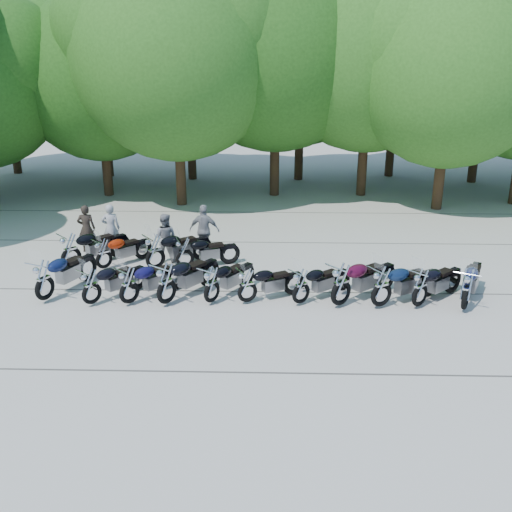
{
  "coord_description": "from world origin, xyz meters",
  "views": [
    {
      "loc": [
        0.45,
        -14.47,
        6.87
      ],
      "look_at": [
        0.0,
        1.5,
        1.1
      ],
      "focal_mm": 42.0,
      "sensor_mm": 36.0,
      "label": 1
    }
  ],
  "objects_px": {
    "motorcycle_11": "(70,250)",
    "rider_0": "(86,228)",
    "rider_3": "(111,228)",
    "motorcycle_0": "(44,279)",
    "motorcycle_6": "(301,285)",
    "motorcycle_1": "(91,285)",
    "motorcycle_5": "(247,284)",
    "motorcycle_4": "(212,284)",
    "motorcycle_13": "(155,251)",
    "motorcycle_7": "(341,283)",
    "motorcycle_9": "(420,287)",
    "motorcycle_12": "(103,253)",
    "motorcycle_2": "(129,284)",
    "motorcycle_3": "(166,282)",
    "rider_2": "(204,230)",
    "motorcycle_10": "(467,288)",
    "motorcycle_8": "(382,286)",
    "motorcycle_14": "(185,252)",
    "rider_1": "(165,237)"
  },
  "relations": [
    {
      "from": "motorcycle_13",
      "to": "rider_0",
      "type": "relative_size",
      "value": 1.42
    },
    {
      "from": "motorcycle_4",
      "to": "motorcycle_9",
      "type": "distance_m",
      "value": 5.65
    },
    {
      "from": "motorcycle_5",
      "to": "motorcycle_8",
      "type": "height_order",
      "value": "motorcycle_8"
    },
    {
      "from": "motorcycle_8",
      "to": "rider_2",
      "type": "height_order",
      "value": "rider_2"
    },
    {
      "from": "motorcycle_4",
      "to": "rider_0",
      "type": "xyz_separation_m",
      "value": [
        -4.7,
        4.25,
        0.22
      ]
    },
    {
      "from": "motorcycle_13",
      "to": "motorcycle_11",
      "type": "bearing_deg",
      "value": 52.47
    },
    {
      "from": "motorcycle_6",
      "to": "motorcycle_12",
      "type": "bearing_deg",
      "value": 29.51
    },
    {
      "from": "motorcycle_9",
      "to": "motorcycle_14",
      "type": "xyz_separation_m",
      "value": [
        -6.76,
        2.76,
        -0.05
      ]
    },
    {
      "from": "motorcycle_3",
      "to": "motorcycle_5",
      "type": "height_order",
      "value": "motorcycle_3"
    },
    {
      "from": "motorcycle_12",
      "to": "rider_3",
      "type": "xyz_separation_m",
      "value": [
        -0.19,
        1.74,
        0.27
      ]
    },
    {
      "from": "motorcycle_2",
      "to": "motorcycle_7",
      "type": "xyz_separation_m",
      "value": [
        5.77,
        0.03,
        0.09
      ]
    },
    {
      "from": "motorcycle_9",
      "to": "motorcycle_7",
      "type": "bearing_deg",
      "value": 47.61
    },
    {
      "from": "motorcycle_0",
      "to": "motorcycle_5",
      "type": "height_order",
      "value": "motorcycle_0"
    },
    {
      "from": "motorcycle_7",
      "to": "rider_2",
      "type": "distance_m",
      "value": 5.85
    },
    {
      "from": "rider_1",
      "to": "rider_2",
      "type": "xyz_separation_m",
      "value": [
        1.23,
        0.6,
        0.07
      ]
    },
    {
      "from": "motorcycle_13",
      "to": "motorcycle_7",
      "type": "bearing_deg",
      "value": -152.94
    },
    {
      "from": "motorcycle_14",
      "to": "rider_2",
      "type": "bearing_deg",
      "value": -39.97
    },
    {
      "from": "motorcycle_4",
      "to": "motorcycle_10",
      "type": "height_order",
      "value": "motorcycle_10"
    },
    {
      "from": "rider_3",
      "to": "motorcycle_14",
      "type": "bearing_deg",
      "value": 143.67
    },
    {
      "from": "motorcycle_2",
      "to": "motorcycle_9",
      "type": "distance_m",
      "value": 7.9
    },
    {
      "from": "motorcycle_1",
      "to": "rider_2",
      "type": "relative_size",
      "value": 1.21
    },
    {
      "from": "motorcycle_0",
      "to": "rider_3",
      "type": "xyz_separation_m",
      "value": [
        0.79,
        4.23,
        0.16
      ]
    },
    {
      "from": "motorcycle_2",
      "to": "rider_1",
      "type": "relative_size",
      "value": 1.36
    },
    {
      "from": "motorcycle_0",
      "to": "rider_1",
      "type": "distance_m",
      "value": 4.38
    },
    {
      "from": "motorcycle_2",
      "to": "motorcycle_11",
      "type": "height_order",
      "value": "motorcycle_11"
    },
    {
      "from": "motorcycle_0",
      "to": "motorcycle_6",
      "type": "distance_m",
      "value": 7.09
    },
    {
      "from": "motorcycle_2",
      "to": "motorcycle_6",
      "type": "bearing_deg",
      "value": -135.07
    },
    {
      "from": "motorcycle_11",
      "to": "rider_0",
      "type": "height_order",
      "value": "rider_0"
    },
    {
      "from": "motorcycle_1",
      "to": "motorcycle_0",
      "type": "bearing_deg",
      "value": 31.23
    },
    {
      "from": "motorcycle_11",
      "to": "rider_2",
      "type": "bearing_deg",
      "value": -113.56
    },
    {
      "from": "rider_0",
      "to": "rider_3",
      "type": "relative_size",
      "value": 0.98
    },
    {
      "from": "rider_2",
      "to": "rider_3",
      "type": "height_order",
      "value": "rider_2"
    },
    {
      "from": "motorcycle_7",
      "to": "motorcycle_3",
      "type": "bearing_deg",
      "value": 50.41
    },
    {
      "from": "motorcycle_10",
      "to": "motorcycle_13",
      "type": "bearing_deg",
      "value": 8.35
    },
    {
      "from": "motorcycle_8",
      "to": "motorcycle_12",
      "type": "height_order",
      "value": "motorcycle_8"
    },
    {
      "from": "motorcycle_9",
      "to": "motorcycle_2",
      "type": "bearing_deg",
      "value": 47.64
    },
    {
      "from": "motorcycle_1",
      "to": "motorcycle_12",
      "type": "bearing_deg",
      "value": -41.22
    },
    {
      "from": "motorcycle_9",
      "to": "motorcycle_12",
      "type": "distance_m",
      "value": 9.67
    },
    {
      "from": "motorcycle_5",
      "to": "motorcycle_4",
      "type": "bearing_deg",
      "value": 64.9
    },
    {
      "from": "motorcycle_0",
      "to": "motorcycle_4",
      "type": "height_order",
      "value": "motorcycle_0"
    },
    {
      "from": "motorcycle_4",
      "to": "motorcycle_13",
      "type": "relative_size",
      "value": 0.91
    },
    {
      "from": "motorcycle_2",
      "to": "motorcycle_3",
      "type": "xyz_separation_m",
      "value": [
        1.02,
        0.01,
        0.07
      ]
    },
    {
      "from": "motorcycle_7",
      "to": "motorcycle_5",
      "type": "bearing_deg",
      "value": 46.69
    },
    {
      "from": "motorcycle_2",
      "to": "motorcycle_5",
      "type": "height_order",
      "value": "motorcycle_2"
    },
    {
      "from": "motorcycle_4",
      "to": "motorcycle_13",
      "type": "distance_m",
      "value": 3.22
    },
    {
      "from": "motorcycle_8",
      "to": "motorcycle_13",
      "type": "distance_m",
      "value": 7.14
    },
    {
      "from": "motorcycle_13",
      "to": "rider_2",
      "type": "xyz_separation_m",
      "value": [
        1.39,
        1.5,
        0.21
      ]
    },
    {
      "from": "motorcycle_5",
      "to": "motorcycle_13",
      "type": "height_order",
      "value": "motorcycle_13"
    },
    {
      "from": "motorcycle_8",
      "to": "rider_1",
      "type": "distance_m",
      "value": 7.38
    },
    {
      "from": "motorcycle_1",
      "to": "rider_3",
      "type": "bearing_deg",
      "value": -42.0
    }
  ]
}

